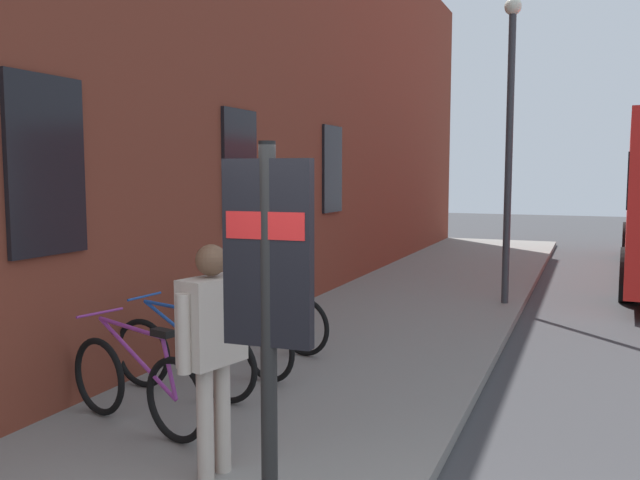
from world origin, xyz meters
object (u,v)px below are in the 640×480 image
bicycle_by_door (235,338)px  pedestrian_near_bus (213,336)px  bicycle_mid_rack (136,385)px  bicycle_nearest_sign (183,357)px  street_lamp (510,125)px  transit_info_sign (268,279)px  bicycle_beside_lamp (270,319)px

bicycle_by_door → pedestrian_near_bus: pedestrian_near_bus is taller
bicycle_mid_rack → pedestrian_near_bus: pedestrian_near_bus is taller
bicycle_by_door → bicycle_nearest_sign: bearing=172.8°
bicycle_by_door → street_lamp: bearing=-23.6°
transit_info_sign → pedestrian_near_bus: transit_info_sign is taller
bicycle_beside_lamp → pedestrian_near_bus: 3.54m
bicycle_nearest_sign → transit_info_sign: transit_info_sign is taller
bicycle_by_door → pedestrian_near_bus: size_ratio=1.00×
pedestrian_near_bus → street_lamp: (7.50, -1.18, 1.96)m
pedestrian_near_bus → bicycle_mid_rack: bearing=64.6°
bicycle_nearest_sign → bicycle_beside_lamp: 1.86m
bicycle_by_door → street_lamp: (5.24, -2.29, 2.62)m
street_lamp → bicycle_by_door: bearing=156.4°
pedestrian_near_bus → street_lamp: size_ratio=0.34×
transit_info_sign → pedestrian_near_bus: (0.61, 0.76, -0.55)m
bicycle_by_door → street_lamp: size_ratio=0.34×
transit_info_sign → street_lamp: size_ratio=0.47×
bicycle_mid_rack → bicycle_nearest_sign: same height
pedestrian_near_bus → street_lamp: street_lamp is taller
bicycle_nearest_sign → bicycle_beside_lamp: bearing=-0.8°
bicycle_mid_rack → bicycle_beside_lamp: size_ratio=0.99×
bicycle_beside_lamp → pedestrian_near_bus: pedestrian_near_bus is taller
transit_info_sign → bicycle_mid_rack: bearing=58.7°
bicycle_mid_rack → street_lamp: street_lamp is taller
bicycle_mid_rack → street_lamp: 7.79m
bicycle_nearest_sign → bicycle_beside_lamp: size_ratio=1.01×
bicycle_nearest_sign → street_lamp: street_lamp is taller
bicycle_beside_lamp → bicycle_by_door: bearing=-175.5°
bicycle_beside_lamp → transit_info_sign: bearing=-153.4°
bicycle_nearest_sign → pedestrian_near_bus: (-1.41, -1.21, 0.66)m
street_lamp → transit_info_sign: bearing=177.0°
bicycle_by_door → bicycle_beside_lamp: 1.01m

